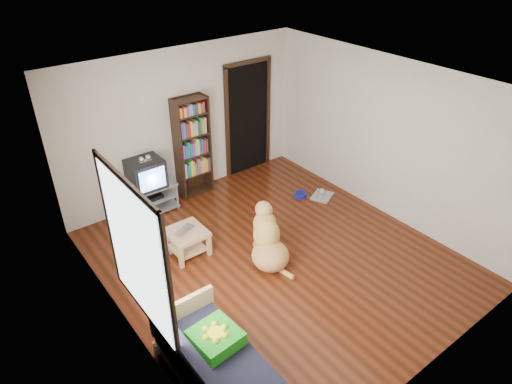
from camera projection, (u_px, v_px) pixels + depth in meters
ground at (275, 258)px, 6.75m from camera, size 5.00×5.00×0.00m
ceiling at (280, 86)px, 5.40m from camera, size 5.00×5.00×0.00m
wall_back at (184, 124)px, 7.77m from camera, size 4.50×0.00×4.50m
wall_front at (444, 284)px, 4.38m from camera, size 4.50×0.00×4.50m
wall_left at (117, 245)px, 4.90m from camera, size 0.00×5.00×5.00m
wall_right at (386, 139)px, 7.25m from camera, size 0.00×5.00×5.00m
green_cushion at (216, 338)px, 4.83m from camera, size 0.52×0.52×0.16m
laptop at (187, 231)px, 6.61m from camera, size 0.39×0.32×0.03m
dog_bowl at (300, 194)px, 8.20m from camera, size 0.22×0.22×0.08m
grey_rag at (322, 196)px, 8.20m from camera, size 0.50×0.46×0.03m
window at (136, 253)px, 4.47m from camera, size 0.03×1.46×1.70m
doorway at (248, 116)px, 8.55m from camera, size 1.03×0.05×2.19m
tv_stand at (149, 198)px, 7.66m from camera, size 0.90×0.45×0.50m
crt_tv at (145, 173)px, 7.43m from camera, size 0.55×0.52×0.58m
bookshelf at (192, 142)px, 7.84m from camera, size 0.60×0.30×1.80m
sofa at (221, 377)px, 4.70m from camera, size 0.80×1.80×0.80m
coffee_table at (187, 238)px, 6.70m from camera, size 0.55×0.55×0.40m
dog at (268, 241)px, 6.57m from camera, size 0.73×1.04×0.87m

